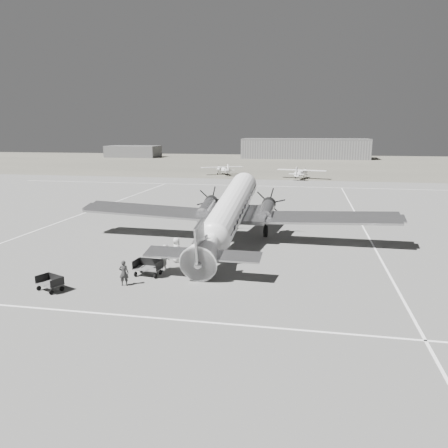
{
  "coord_description": "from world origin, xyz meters",
  "views": [
    {
      "loc": [
        6.66,
        -33.06,
        9.02
      ],
      "look_at": [
        0.55,
        -1.59,
        2.2
      ],
      "focal_mm": 35.0,
      "sensor_mm": 36.0,
      "label": 1
    }
  ],
  "objects_px": {
    "shed_secondary": "(133,151)",
    "ramp_agent": "(166,257)",
    "dc3_airliner": "(229,214)",
    "baggage_cart_far": "(50,283)",
    "light_plane_left": "(223,170)",
    "baggage_cart_near": "(148,268)",
    "hangar_main": "(305,148)",
    "ground_crew": "(124,273)",
    "passenger": "(177,250)",
    "light_plane_right": "(301,174)"
  },
  "relations": [
    {
      "from": "shed_secondary",
      "to": "ramp_agent",
      "type": "xyz_separation_m",
      "value": [
        52.63,
        -121.62,
        -1.12
      ]
    },
    {
      "from": "dc3_airliner",
      "to": "baggage_cart_far",
      "type": "xyz_separation_m",
      "value": [
        -8.3,
        -11.96,
        -2.14
      ]
    },
    {
      "from": "light_plane_left",
      "to": "baggage_cart_near",
      "type": "relative_size",
      "value": 5.11
    },
    {
      "from": "dc3_airliner",
      "to": "baggage_cart_far",
      "type": "bearing_deg",
      "value": -123.3
    },
    {
      "from": "hangar_main",
      "to": "ground_crew",
      "type": "relative_size",
      "value": 26.96
    },
    {
      "from": "shed_secondary",
      "to": "passenger",
      "type": "height_order",
      "value": "shed_secondary"
    },
    {
      "from": "dc3_airliner",
      "to": "ramp_agent",
      "type": "height_order",
      "value": "dc3_airliner"
    },
    {
      "from": "shed_secondary",
      "to": "baggage_cart_far",
      "type": "relative_size",
      "value": 11.58
    },
    {
      "from": "hangar_main",
      "to": "light_plane_right",
      "type": "distance_m",
      "value": 67.31
    },
    {
      "from": "baggage_cart_far",
      "to": "dc3_airliner",
      "type": "bearing_deg",
      "value": 78.38
    },
    {
      "from": "shed_secondary",
      "to": "dc3_airliner",
      "type": "distance_m",
      "value": 127.35
    },
    {
      "from": "hangar_main",
      "to": "light_plane_right",
      "type": "height_order",
      "value": "hangar_main"
    },
    {
      "from": "shed_secondary",
      "to": "baggage_cart_far",
      "type": "height_order",
      "value": "shed_secondary"
    },
    {
      "from": "dc3_airliner",
      "to": "light_plane_right",
      "type": "xyz_separation_m",
      "value": [
        4.69,
        52.32,
        -1.58
      ]
    },
    {
      "from": "shed_secondary",
      "to": "ramp_agent",
      "type": "relative_size",
      "value": 10.24
    },
    {
      "from": "hangar_main",
      "to": "baggage_cart_near",
      "type": "xyz_separation_m",
      "value": [
        -8.17,
        -127.89,
        -2.8
      ]
    },
    {
      "from": "dc3_airliner",
      "to": "ramp_agent",
      "type": "xyz_separation_m",
      "value": [
        -2.92,
        -7.03,
        -1.7
      ]
    },
    {
      "from": "baggage_cart_near",
      "to": "ramp_agent",
      "type": "height_order",
      "value": "ramp_agent"
    },
    {
      "from": "baggage_cart_near",
      "to": "ramp_agent",
      "type": "distance_m",
      "value": 1.55
    },
    {
      "from": "baggage_cart_near",
      "to": "shed_secondary",
      "type": "bearing_deg",
      "value": 118.23
    },
    {
      "from": "baggage_cart_far",
      "to": "passenger",
      "type": "distance_m",
      "value": 8.8
    },
    {
      "from": "baggage_cart_far",
      "to": "passenger",
      "type": "height_order",
      "value": "passenger"
    },
    {
      "from": "light_plane_left",
      "to": "shed_secondary",
      "type": "bearing_deg",
      "value": 99.17
    },
    {
      "from": "hangar_main",
      "to": "dc3_airliner",
      "type": "bearing_deg",
      "value": -92.13
    },
    {
      "from": "baggage_cart_near",
      "to": "ramp_agent",
      "type": "xyz_separation_m",
      "value": [
        0.8,
        1.27,
        0.37
      ]
    },
    {
      "from": "light_plane_left",
      "to": "dc3_airliner",
      "type": "bearing_deg",
      "value": -106.72
    },
    {
      "from": "light_plane_left",
      "to": "ground_crew",
      "type": "height_order",
      "value": "light_plane_left"
    },
    {
      "from": "shed_secondary",
      "to": "dc3_airliner",
      "type": "relative_size",
      "value": 0.66
    },
    {
      "from": "shed_secondary",
      "to": "baggage_cart_far",
      "type": "bearing_deg",
      "value": -69.53
    },
    {
      "from": "ground_crew",
      "to": "ramp_agent",
      "type": "relative_size",
      "value": 0.89
    },
    {
      "from": "ground_crew",
      "to": "hangar_main",
      "type": "bearing_deg",
      "value": -105.02
    },
    {
      "from": "shed_secondary",
      "to": "ramp_agent",
      "type": "distance_m",
      "value": 132.53
    },
    {
      "from": "baggage_cart_near",
      "to": "ground_crew",
      "type": "distance_m",
      "value": 2.17
    },
    {
      "from": "ground_crew",
      "to": "ramp_agent",
      "type": "bearing_deg",
      "value": -126.09
    },
    {
      "from": "baggage_cart_near",
      "to": "passenger",
      "type": "height_order",
      "value": "passenger"
    },
    {
      "from": "ground_crew",
      "to": "baggage_cart_near",
      "type": "bearing_deg",
      "value": -121.12
    },
    {
      "from": "light_plane_left",
      "to": "light_plane_right",
      "type": "height_order",
      "value": "light_plane_right"
    },
    {
      "from": "dc3_airliner",
      "to": "ramp_agent",
      "type": "distance_m",
      "value": 7.8
    },
    {
      "from": "hangar_main",
      "to": "light_plane_right",
      "type": "relative_size",
      "value": 4.37
    },
    {
      "from": "light_plane_left",
      "to": "passenger",
      "type": "xyz_separation_m",
      "value": [
        9.0,
        -62.62,
        -0.06
      ]
    },
    {
      "from": "light_plane_right",
      "to": "ramp_agent",
      "type": "xyz_separation_m",
      "value": [
        -7.61,
        -59.35,
        -0.12
      ]
    },
    {
      "from": "light_plane_left",
      "to": "passenger",
      "type": "relative_size",
      "value": 5.15
    },
    {
      "from": "hangar_main",
      "to": "shed_secondary",
      "type": "xyz_separation_m",
      "value": [
        -60.0,
        -5.0,
        -1.3
      ]
    },
    {
      "from": "ramp_agent",
      "to": "passenger",
      "type": "bearing_deg",
      "value": 9.36
    },
    {
      "from": "dc3_airliner",
      "to": "ground_crew",
      "type": "xyz_separation_m",
      "value": [
        -4.45,
        -10.32,
        -1.8
      ]
    },
    {
      "from": "dc3_airliner",
      "to": "baggage_cart_near",
      "type": "height_order",
      "value": "dc3_airliner"
    },
    {
      "from": "hangar_main",
      "to": "dc3_airliner",
      "type": "height_order",
      "value": "hangar_main"
    },
    {
      "from": "hangar_main",
      "to": "ramp_agent",
      "type": "xyz_separation_m",
      "value": [
        -7.37,
        -126.62,
        -2.42
      ]
    },
    {
      "from": "shed_secondary",
      "to": "ramp_agent",
      "type": "bearing_deg",
      "value": -66.6
    },
    {
      "from": "hangar_main",
      "to": "ramp_agent",
      "type": "relative_size",
      "value": 23.88
    }
  ]
}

